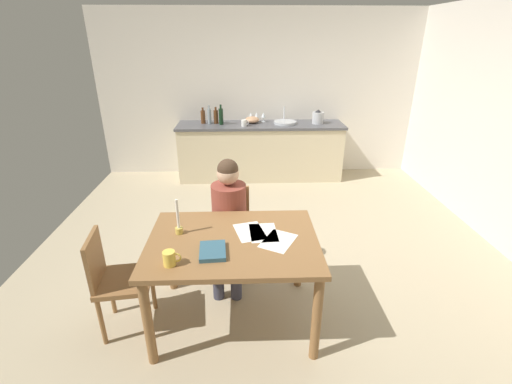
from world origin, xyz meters
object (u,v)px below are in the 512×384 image
at_px(bottle_wine_red, 216,117).
at_px(wine_glass_near_sink, 263,115).
at_px(chair_side_empty, 116,278).
at_px(coffee_mug, 170,258).
at_px(chair_at_table, 230,227).
at_px(wine_glass_by_kettle, 257,115).
at_px(bottle_vinegar, 209,116).
at_px(mixing_bowl, 252,120).
at_px(bottle_oil, 203,117).
at_px(candlestick, 179,224).
at_px(sink_unit, 285,122).
at_px(stovetop_kettle, 318,117).
at_px(dining_table, 233,251).
at_px(bottle_sauce, 221,116).
at_px(person_seated, 229,215).
at_px(book_magazine, 213,251).
at_px(teacup_on_counter, 244,123).
at_px(wine_glass_back_left, 251,115).

height_order(bottle_wine_red, wine_glass_near_sink, bottle_wine_red).
distance_m(chair_side_empty, coffee_mug, 0.65).
height_order(chair_at_table, wine_glass_by_kettle, wine_glass_by_kettle).
bearing_deg(bottle_vinegar, mixing_bowl, 2.77).
bearing_deg(bottle_wine_red, mixing_bowl, 1.15).
height_order(bottle_oil, mixing_bowl, bottle_oil).
relative_size(candlestick, wine_glass_near_sink, 1.89).
relative_size(bottle_oil, mixing_bowl, 1.09).
height_order(chair_side_empty, candlestick, candlestick).
bearing_deg(wine_glass_by_kettle, chair_side_empty, -109.18).
xyz_separation_m(sink_unit, stovetop_kettle, (0.52, -0.00, 0.08)).
bearing_deg(dining_table, coffee_mug, -143.10).
bearing_deg(sink_unit, bottle_sauce, -178.79).
bearing_deg(candlestick, mixing_bowl, 78.62).
bearing_deg(person_seated, sink_unit, 73.41).
height_order(bottle_sauce, wine_glass_by_kettle, bottle_sauce).
xyz_separation_m(book_magazine, bottle_wine_red, (-0.21, 3.51, 0.23)).
bearing_deg(mixing_bowl, wine_glass_near_sink, 24.30).
relative_size(dining_table, bottle_vinegar, 4.47).
bearing_deg(person_seated, chair_at_table, 87.39).
relative_size(wine_glass_by_kettle, teacup_on_counter, 1.29).
height_order(dining_table, chair_at_table, chair_at_table).
bearing_deg(coffee_mug, mixing_bowl, 80.02).
bearing_deg(candlestick, person_seated, 51.65).
distance_m(dining_table, chair_at_table, 0.74).
xyz_separation_m(dining_table, bottle_oil, (-0.55, 3.34, 0.35)).
height_order(dining_table, person_seated, person_seated).
xyz_separation_m(dining_table, bottle_sauce, (-0.26, 3.26, 0.37)).
bearing_deg(chair_at_table, stovetop_kettle, 62.66).
height_order(stovetop_kettle, teacup_on_counter, stovetop_kettle).
bearing_deg(chair_side_empty, stovetop_kettle, 56.79).
bearing_deg(mixing_bowl, bottle_vinegar, -177.23).
bearing_deg(book_magazine, wine_glass_by_kettle, 78.85).
bearing_deg(wine_glass_by_kettle, person_seated, -97.16).
relative_size(chair_side_empty, bottle_vinegar, 2.94).
bearing_deg(coffee_mug, candlestick, 91.03).
height_order(book_magazine, stovetop_kettle, stovetop_kettle).
bearing_deg(chair_side_empty, chair_at_table, 42.04).
height_order(bottle_wine_red, wine_glass_back_left, bottle_wine_red).
height_order(dining_table, teacup_on_counter, teacup_on_counter).
distance_m(sink_unit, wine_glass_back_left, 0.57).
bearing_deg(person_seated, wine_glass_back_left, 84.65).
bearing_deg(wine_glass_near_sink, bottle_oil, -175.06).
relative_size(person_seated, wine_glass_by_kettle, 7.76).
bearing_deg(wine_glass_near_sink, sink_unit, -23.28).
bearing_deg(wine_glass_by_kettle, bottle_oil, -174.43).
bearing_deg(chair_side_empty, teacup_on_counter, 72.42).
xyz_separation_m(mixing_bowl, teacup_on_counter, (-0.13, -0.22, -0.00)).
relative_size(sink_unit, bottle_oil, 1.43).
distance_m(chair_at_table, book_magazine, 0.95).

